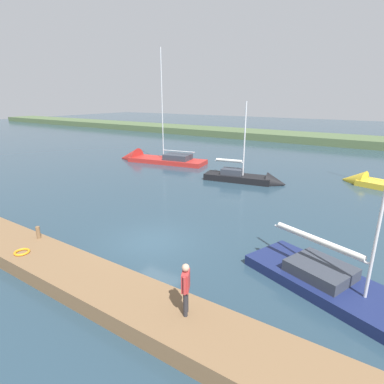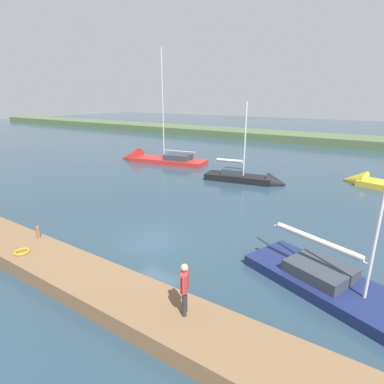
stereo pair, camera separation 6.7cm
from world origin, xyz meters
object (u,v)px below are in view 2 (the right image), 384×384
sailboat_near_dock (250,180)px  life_ring_buoy (22,252)px  sailboat_far_left (152,160)px  person_on_dock (185,285)px  mooring_post_near (38,232)px

sailboat_near_dock → life_ring_buoy: bearing=-108.7°
sailboat_near_dock → sailboat_far_left: bearing=160.1°
sailboat_near_dock → person_on_dock: sailboat_near_dock is taller
sailboat_far_left → mooring_post_near: bearing=106.3°
mooring_post_near → life_ring_buoy: (-0.80, 1.29, -0.25)m
person_on_dock → sailboat_near_dock: bearing=-99.9°
mooring_post_near → sailboat_near_dock: size_ratio=0.08×
mooring_post_near → sailboat_near_dock: (-3.64, -17.34, -0.74)m
person_on_dock → sailboat_far_left: bearing=-74.2°
sailboat_near_dock → person_on_dock: bearing=-83.2°
life_ring_buoy → sailboat_near_dock: bearing=-98.7°
sailboat_far_left → sailboat_near_dock: bearing=160.6°
mooring_post_near → sailboat_near_dock: 17.74m
sailboat_near_dock → sailboat_far_left: 13.33m
mooring_post_near → person_on_dock: bearing=176.2°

